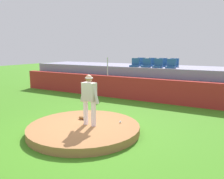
% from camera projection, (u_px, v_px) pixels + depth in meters
% --- Properties ---
extents(ground_plane, '(60.00, 60.00, 0.00)m').
position_uv_depth(ground_plane, '(84.00, 132.00, 7.60)').
color(ground_plane, '#3D7F1C').
extents(pitchers_mound, '(3.70, 3.70, 0.25)m').
position_uv_depth(pitchers_mound, '(84.00, 128.00, 7.58)').
color(pitchers_mound, '#9E693E').
rests_on(pitchers_mound, ground_plane).
extents(pitcher, '(0.79, 0.29, 1.70)m').
position_uv_depth(pitcher, '(89.00, 96.00, 7.38)').
color(pitcher, white).
rests_on(pitcher, pitchers_mound).
extents(baseball, '(0.07, 0.07, 0.07)m').
position_uv_depth(baseball, '(120.00, 122.00, 7.75)').
color(baseball, white).
rests_on(baseball, pitchers_mound).
extents(fielding_glove, '(0.31, 0.21, 0.11)m').
position_uv_depth(fielding_glove, '(83.00, 118.00, 8.17)').
color(fielding_glove, brown).
rests_on(fielding_glove, pitchers_mound).
extents(brick_barrier, '(17.16, 0.40, 1.22)m').
position_uv_depth(brick_barrier, '(144.00, 89.00, 12.15)').
color(brick_barrier, '#A72825').
rests_on(brick_barrier, ground_plane).
extents(fence_post_left, '(0.06, 0.06, 1.06)m').
position_uv_depth(fence_post_left, '(108.00, 67.00, 13.06)').
color(fence_post_left, silver).
rests_on(fence_post_left, brick_barrier).
extents(bleacher_platform, '(16.73, 3.05, 1.71)m').
position_uv_depth(bleacher_platform, '(157.00, 80.00, 13.89)').
color(bleacher_platform, gray).
rests_on(bleacher_platform, ground_plane).
extents(stadium_chair_0, '(0.48, 0.44, 0.50)m').
position_uv_depth(stadium_chair_0, '(135.00, 64.00, 13.37)').
color(stadium_chair_0, '#24538B').
rests_on(stadium_chair_0, bleacher_platform).
extents(stadium_chair_1, '(0.48, 0.44, 0.50)m').
position_uv_depth(stadium_chair_1, '(146.00, 64.00, 13.04)').
color(stadium_chair_1, '#24538B').
rests_on(stadium_chair_1, bleacher_platform).
extents(stadium_chair_2, '(0.48, 0.44, 0.50)m').
position_uv_depth(stadium_chair_2, '(158.00, 65.00, 12.71)').
color(stadium_chair_2, '#24538B').
rests_on(stadium_chair_2, bleacher_platform).
extents(stadium_chair_3, '(0.48, 0.44, 0.50)m').
position_uv_depth(stadium_chair_3, '(171.00, 65.00, 12.35)').
color(stadium_chair_3, '#24538B').
rests_on(stadium_chair_3, bleacher_platform).
extents(stadium_chair_4, '(0.48, 0.44, 0.50)m').
position_uv_depth(stadium_chair_4, '(141.00, 63.00, 14.14)').
color(stadium_chair_4, '#24538B').
rests_on(stadium_chair_4, bleacher_platform).
extents(stadium_chair_5, '(0.48, 0.44, 0.50)m').
position_uv_depth(stadium_chair_5, '(152.00, 64.00, 13.80)').
color(stadium_chair_5, '#24538B').
rests_on(stadium_chair_5, bleacher_platform).
extents(stadium_chair_6, '(0.48, 0.44, 0.50)m').
position_uv_depth(stadium_chair_6, '(163.00, 64.00, 13.45)').
color(stadium_chair_6, '#24538B').
rests_on(stadium_chair_6, bleacher_platform).
extents(stadium_chair_7, '(0.48, 0.44, 0.50)m').
position_uv_depth(stadium_chair_7, '(174.00, 64.00, 13.12)').
color(stadium_chair_7, '#24538B').
rests_on(stadium_chair_7, bleacher_platform).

